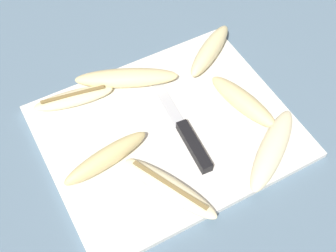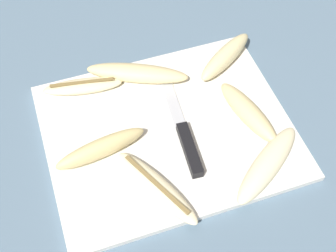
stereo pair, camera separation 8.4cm
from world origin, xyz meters
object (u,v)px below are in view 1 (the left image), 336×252
at_px(banana_spotted_left, 106,158).
at_px(banana_pale_long, 170,188).
at_px(banana_soft_right, 210,50).
at_px(banana_bright_far, 272,149).
at_px(knife, 189,139).
at_px(banana_ripe_center, 127,78).
at_px(banana_cream_curved, 74,98).
at_px(banana_mellow_near, 243,101).

relative_size(banana_spotted_left, banana_pale_long, 0.92).
bearing_deg(banana_soft_right, banana_bright_far, -96.78).
xyz_separation_m(banana_soft_right, banana_pale_long, (-0.22, -0.23, -0.01)).
height_order(banana_bright_far, banana_soft_right, banana_soft_right).
bearing_deg(banana_spotted_left, knife, -11.07).
bearing_deg(banana_bright_far, knife, 140.45).
xyz_separation_m(banana_ripe_center, banana_soft_right, (0.18, -0.02, 0.00)).
bearing_deg(banana_cream_curved, banana_bright_far, -46.94).
relative_size(banana_cream_curved, banana_mellow_near, 0.96).
bearing_deg(banana_pale_long, banana_ripe_center, 80.59).
bearing_deg(banana_mellow_near, banana_spotted_left, 178.05).
xyz_separation_m(knife, banana_bright_far, (0.11, -0.09, 0.01)).
distance_m(banana_cream_curved, banana_mellow_near, 0.32).
height_order(banana_ripe_center, banana_soft_right, banana_soft_right).
xyz_separation_m(knife, banana_ripe_center, (-0.04, 0.18, 0.01)).
bearing_deg(banana_cream_curved, banana_mellow_near, -31.06).
distance_m(banana_soft_right, banana_pale_long, 0.32).
bearing_deg(banana_spotted_left, banana_ripe_center, 53.43).
bearing_deg(banana_ripe_center, knife, -77.86).
bearing_deg(banana_soft_right, banana_ripe_center, 175.06).
height_order(banana_spotted_left, banana_bright_far, banana_spotted_left).
xyz_separation_m(banana_spotted_left, banana_mellow_near, (0.27, -0.01, -0.00)).
bearing_deg(banana_ripe_center, banana_bright_far, -60.93).
bearing_deg(banana_bright_far, banana_spotted_left, 154.99).
height_order(knife, banana_bright_far, banana_bright_far).
height_order(banana_ripe_center, banana_mellow_near, banana_mellow_near).
distance_m(banana_ripe_center, banana_pale_long, 0.25).
xyz_separation_m(banana_bright_far, banana_ripe_center, (-0.15, 0.27, 0.00)).
bearing_deg(banana_cream_curved, banana_pale_long, -75.22).
relative_size(knife, banana_soft_right, 1.45).
xyz_separation_m(knife, banana_cream_curved, (-0.15, 0.18, 0.00)).
bearing_deg(banana_spotted_left, banana_mellow_near, -1.95).
height_order(banana_bright_far, banana_mellow_near, banana_mellow_near).
bearing_deg(banana_soft_right, banana_cream_curved, 175.64).
bearing_deg(banana_bright_far, banana_mellow_near, 82.59).
relative_size(banana_bright_far, banana_ripe_center, 0.89).
xyz_separation_m(banana_spotted_left, banana_soft_right, (0.29, 0.13, -0.00)).
xyz_separation_m(banana_spotted_left, banana_bright_far, (0.26, -0.12, -0.00)).
bearing_deg(banana_mellow_near, banana_bright_far, -97.41).
bearing_deg(banana_bright_far, banana_pale_long, 173.47).
bearing_deg(banana_soft_right, banana_mellow_near, -96.28).
distance_m(banana_bright_far, banana_ripe_center, 0.31).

